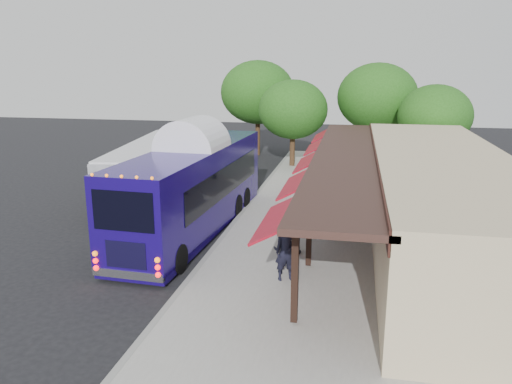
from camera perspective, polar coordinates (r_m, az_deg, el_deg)
The scene contains 15 objects.
ground at distance 18.28m, azimuth -6.02°, elevation -8.02°, with size 90.00×90.00×0.00m, color black.
sidewalk at distance 21.25m, azimuth 10.31°, elevation -4.74°, with size 10.00×40.00×0.15m, color #9E9B93.
curb at distance 21.86m, azimuth -2.79°, elevation -3.98°, with size 0.20×40.00×0.16m, color gray.
station_shelter at distance 20.99m, azimuth 19.79°, elevation -0.55°, with size 8.15×20.00×3.60m.
coach_bus at distance 21.27m, azimuth -7.10°, elevation 0.98°, with size 3.18×12.11×3.84m.
city_bus at distance 27.02m, azimuth -11.72°, elevation 2.72°, with size 3.77×11.27×2.97m.
ped_a at distance 16.14m, azimuth 3.45°, elevation -6.77°, with size 0.71×0.47×1.95m, color black.
ped_b at distance 16.72m, azimuth 3.24°, elevation -6.73°, with size 0.75×0.59×1.55m, color black.
ped_c at distance 18.37m, azimuth 4.62°, elevation -4.63°, with size 0.97×0.40×1.65m, color black.
ped_d at distance 22.30m, azimuth 6.40°, elevation -1.00°, with size 1.19×0.68×1.84m, color black.
sign_board at distance 17.47m, azimuth 3.37°, elevation -6.08°, with size 0.18×0.45×1.02m.
tree_left at distance 34.37m, azimuth 4.25°, elevation 9.38°, with size 4.70×4.70×6.02m.
tree_mid at distance 36.49m, azimuth 13.70°, elevation 10.48°, with size 5.57×5.57×7.13m.
tree_right at distance 33.27m, azimuth 19.76°, elevation 8.20°, with size 4.54×4.54×5.81m.
tree_far at distance 39.35m, azimuth 0.20°, elevation 11.32°, with size 5.73×5.73×7.33m.
Camera 1 is at (5.17, -16.12, 6.90)m, focal length 35.00 mm.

